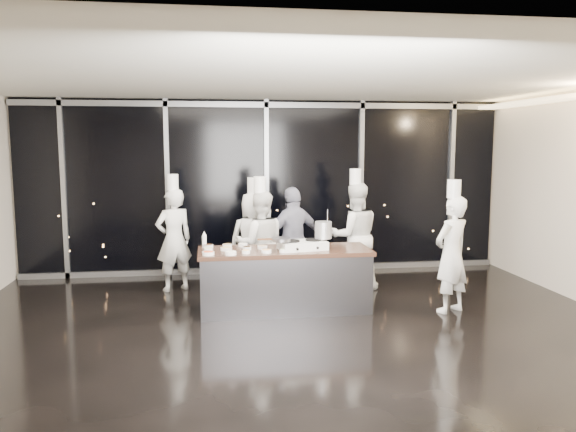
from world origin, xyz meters
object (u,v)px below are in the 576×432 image
chef_far_left (174,238)px  stove (303,245)px  chef_center (260,243)px  chef_side (452,253)px  stock_pot (323,230)px  guest (294,239)px  demo_counter (285,280)px  chef_left (254,240)px  chef_right (355,235)px  frying_pan (281,240)px

chef_far_left → stove: bearing=118.2°
chef_center → chef_side: chef_side is taller
stock_pot → guest: size_ratio=0.14×
stove → guest: bearing=77.7°
demo_counter → chef_center: 0.97m
guest → chef_left: bearing=-39.2°
stove → chef_center: chef_center is taller
chef_right → frying_pan: bearing=39.7°
stove → guest: 1.15m
frying_pan → chef_right: bearing=31.1°
chef_far_left → chef_right: bearing=149.7°
stove → chef_far_left: (-1.89, 1.43, -0.10)m
frying_pan → chef_left: (-0.27, 1.40, -0.24)m
frying_pan → chef_side: 2.44m
chef_center → chef_far_left: bearing=-21.4°
chef_right → chef_center: bearing=6.8°
chef_left → guest: 0.67m
chef_center → guest: 0.62m
stove → stock_pot: bearing=3.5°
stock_pot → chef_right: size_ratio=0.12×
stock_pot → frying_pan: bearing=-166.6°
frying_pan → stock_pot: (0.64, 0.15, 0.10)m
stock_pot → chef_right: bearing=54.9°
demo_counter → chef_right: chef_right is taller
demo_counter → stock_pot: 0.91m
demo_counter → stock_pot: (0.57, 0.02, 0.71)m
demo_counter → stove: (0.25, -0.06, 0.51)m
chef_center → chef_right: bearing=-172.1°
guest → chef_side: chef_side is taller
demo_counter → stock_pot: stock_pot is taller
chef_center → chef_right: chef_right is taller
chef_far_left → chef_left: 1.30m
frying_pan → chef_center: bearing=91.3°
demo_counter → guest: size_ratio=1.44×
stock_pot → chef_left: size_ratio=0.13×
chef_center → stove: bearing=119.6°
chef_far_left → demo_counter: bearing=115.4°
stove → chef_side: size_ratio=0.37×
chef_far_left → chef_center: (1.37, -0.52, -0.02)m
chef_center → chef_right: size_ratio=0.95×
stove → frying_pan: bearing=-176.8°
chef_left → chef_right: bearing=-179.8°
chef_left → chef_side: 3.16m
demo_counter → stove: stove is taller
frying_pan → demo_counter: bearing=50.7°
stove → frying_pan: 0.35m
stove → frying_pan: (-0.33, -0.08, 0.10)m
guest → chef_right: (1.02, -0.00, 0.04)m
stock_pot → chef_side: bearing=-13.3°
chef_center → chef_side: (2.62, -1.25, 0.01)m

